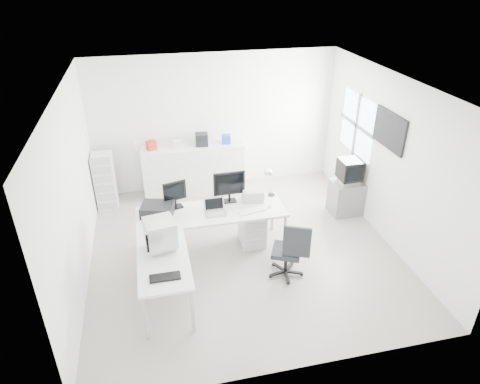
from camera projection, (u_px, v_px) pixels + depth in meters
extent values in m
cube|color=beige|center=(243.00, 249.00, 7.28)|extent=(5.00, 5.00, 0.01)
cube|color=white|center=(243.00, 85.00, 5.94)|extent=(5.00, 5.00, 0.01)
cube|color=white|center=(215.00, 122.00, 8.75)|extent=(5.00, 0.02, 2.80)
cube|color=white|center=(73.00, 193.00, 6.13)|extent=(0.02, 5.00, 2.80)
cube|color=white|center=(389.00, 161.00, 7.10)|extent=(0.02, 5.00, 2.80)
cube|color=white|center=(252.00, 227.00, 7.32)|extent=(0.40, 0.50, 0.60)
cube|color=black|center=(158.00, 209.00, 6.80)|extent=(0.58, 0.50, 0.18)
cube|color=white|center=(252.00, 211.00, 6.92)|extent=(0.47, 0.23, 0.02)
sphere|color=white|center=(269.00, 206.00, 7.01)|extent=(0.06, 0.06, 0.06)
cube|color=#AAAAAA|center=(253.00, 194.00, 7.21)|extent=(0.38, 0.34, 0.20)
cube|color=black|center=(165.00, 277.00, 5.47)|extent=(0.40, 0.16, 0.03)
cube|color=slate|center=(346.00, 197.00, 8.20)|extent=(0.59, 0.49, 0.65)
cube|color=white|center=(193.00, 169.00, 8.85)|extent=(2.06, 0.52, 1.03)
cube|color=#AC2A18|center=(151.00, 145.00, 8.40)|extent=(0.22, 0.21, 0.18)
cube|color=white|center=(177.00, 144.00, 8.51)|extent=(0.17, 0.16, 0.15)
cube|color=black|center=(202.00, 139.00, 8.58)|extent=(0.27, 0.25, 0.25)
cube|color=blue|center=(226.00, 139.00, 8.70)|extent=(0.20, 0.18, 0.18)
cylinder|color=white|center=(136.00, 145.00, 8.37)|extent=(0.07, 0.07, 0.22)
cube|color=white|center=(105.00, 181.00, 8.31)|extent=(0.38, 0.46, 1.10)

